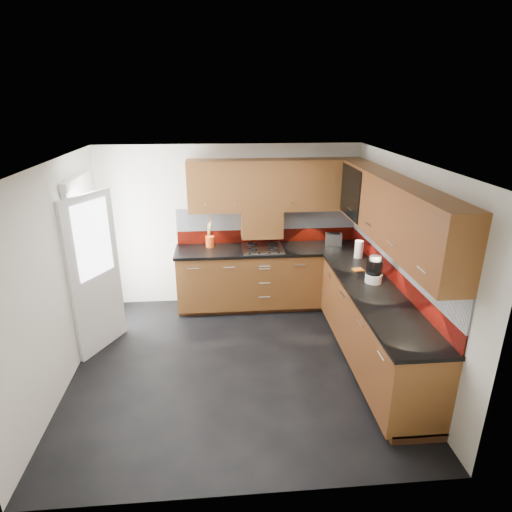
{
  "coord_description": "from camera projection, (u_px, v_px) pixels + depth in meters",
  "views": [
    {
      "loc": [
        -0.15,
        -4.36,
        3.03
      ],
      "look_at": [
        0.28,
        0.65,
        1.14
      ],
      "focal_mm": 30.0,
      "sensor_mm": 36.0,
      "label": 1
    }
  ],
  "objects": [
    {
      "name": "room",
      "position": [
        235.0,
        247.0,
        4.61
      ],
      "size": [
        4.0,
        3.8,
        2.64
      ],
      "color": "black"
    },
    {
      "name": "base_cabinets",
      "position": [
        314.0,
        301.0,
        5.74
      ],
      "size": [
        2.7,
        3.2,
        0.95
      ],
      "color": "brown",
      "rests_on": "room"
    },
    {
      "name": "countertop",
      "position": [
        315.0,
        269.0,
        5.56
      ],
      "size": [
        2.72,
        3.22,
        0.04
      ],
      "color": "black",
      "rests_on": "base_cabinets"
    },
    {
      "name": "backsplash",
      "position": [
        329.0,
        242.0,
        5.68
      ],
      "size": [
        2.7,
        3.2,
        0.54
      ],
      "color": "maroon",
      "rests_on": "countertop"
    },
    {
      "name": "upper_cabinets",
      "position": [
        331.0,
        198.0,
        5.32
      ],
      "size": [
        2.5,
        3.2,
        0.72
      ],
      "color": "brown",
      "rests_on": "room"
    },
    {
      "name": "extractor_hood",
      "position": [
        262.0,
        223.0,
        6.25
      ],
      "size": [
        0.6,
        0.33,
        0.4
      ],
      "primitive_type": "cube",
      "color": "brown",
      "rests_on": "room"
    },
    {
      "name": "glass_cabinet",
      "position": [
        361.0,
        190.0,
        5.62
      ],
      "size": [
        0.32,
        0.8,
        0.66
      ],
      "color": "black",
      "rests_on": "room"
    },
    {
      "name": "back_door",
      "position": [
        91.0,
        266.0,
        5.33
      ],
      "size": [
        0.42,
        1.19,
        2.04
      ],
      "color": "white",
      "rests_on": "room"
    },
    {
      "name": "gas_hob",
      "position": [
        263.0,
        248.0,
        6.21
      ],
      "size": [
        0.59,
        0.52,
        0.05
      ],
      "color": "silver",
      "rests_on": "countertop"
    },
    {
      "name": "utensil_pot",
      "position": [
        210.0,
        240.0,
        6.27
      ],
      "size": [
        0.13,
        0.13,
        0.46
      ],
      "color": "#E64F15",
      "rests_on": "countertop"
    },
    {
      "name": "toaster",
      "position": [
        333.0,
        239.0,
        6.36
      ],
      "size": [
        0.27,
        0.2,
        0.18
      ],
      "color": "silver",
      "rests_on": "countertop"
    },
    {
      "name": "food_processor",
      "position": [
        374.0,
        271.0,
        5.06
      ],
      "size": [
        0.2,
        0.2,
        0.33
      ],
      "color": "white",
      "rests_on": "countertop"
    },
    {
      "name": "paper_towel",
      "position": [
        359.0,
        249.0,
        5.85
      ],
      "size": [
        0.15,
        0.15,
        0.24
      ],
      "primitive_type": "cylinder",
      "rotation": [
        0.0,
        0.0,
        0.34
      ],
      "color": "white",
      "rests_on": "countertop"
    },
    {
      "name": "orange_cloth",
      "position": [
        358.0,
        270.0,
        5.45
      ],
      "size": [
        0.15,
        0.13,
        0.01
      ],
      "primitive_type": "cube",
      "rotation": [
        0.0,
        0.0,
        0.18
      ],
      "color": "orange",
      "rests_on": "countertop"
    }
  ]
}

